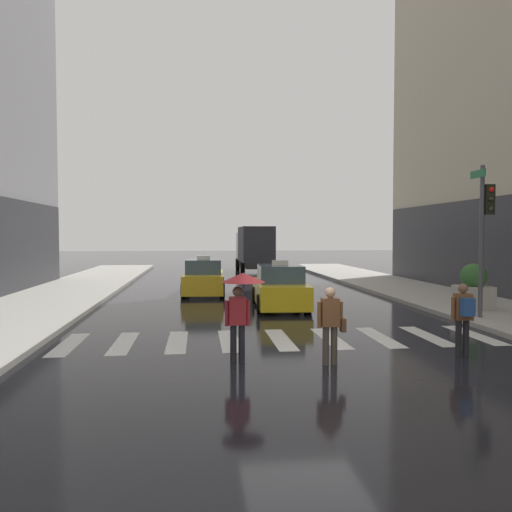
{
  "coord_description": "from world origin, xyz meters",
  "views": [
    {
      "loc": [
        -2.15,
        -10.19,
        2.75
      ],
      "look_at": [
        -0.08,
        8.0,
        2.0
      ],
      "focal_mm": 35.78,
      "sensor_mm": 36.0,
      "label": 1
    }
  ],
  "objects_px": {
    "traffic_light_pole": "(485,219)",
    "planter_near_corner": "(473,288)",
    "pedestrian_with_handbag": "(331,321)",
    "taxi_lead": "(280,288)",
    "pedestrian_with_umbrella": "(241,293)",
    "taxi_second": "(204,279)",
    "box_truck": "(254,247)",
    "pedestrian_with_backpack": "(463,313)"
  },
  "relations": [
    {
      "from": "traffic_light_pole",
      "to": "taxi_second",
      "type": "distance_m",
      "value": 12.58
    },
    {
      "from": "taxi_lead",
      "to": "planter_near_corner",
      "type": "xyz_separation_m",
      "value": [
        6.62,
        -2.07,
        0.15
      ]
    },
    {
      "from": "planter_near_corner",
      "to": "pedestrian_with_umbrella",
      "type": "bearing_deg",
      "value": -145.21
    },
    {
      "from": "traffic_light_pole",
      "to": "taxi_lead",
      "type": "height_order",
      "value": "traffic_light_pole"
    },
    {
      "from": "taxi_second",
      "to": "planter_near_corner",
      "type": "height_order",
      "value": "taxi_second"
    },
    {
      "from": "taxi_lead",
      "to": "planter_near_corner",
      "type": "distance_m",
      "value": 6.93
    },
    {
      "from": "taxi_second",
      "to": "pedestrian_with_handbag",
      "type": "xyz_separation_m",
      "value": [
        2.53,
        -13.39,
        0.21
      ]
    },
    {
      "from": "planter_near_corner",
      "to": "traffic_light_pole",
      "type": "bearing_deg",
      "value": -111.02
    },
    {
      "from": "pedestrian_with_umbrella",
      "to": "pedestrian_with_handbag",
      "type": "bearing_deg",
      "value": -12.7
    },
    {
      "from": "pedestrian_with_handbag",
      "to": "traffic_light_pole",
      "type": "bearing_deg",
      "value": 37.16
    },
    {
      "from": "taxi_lead",
      "to": "pedestrian_with_handbag",
      "type": "distance_m",
      "value": 8.61
    },
    {
      "from": "pedestrian_with_backpack",
      "to": "box_truck",
      "type": "bearing_deg",
      "value": 94.08
    },
    {
      "from": "taxi_second",
      "to": "box_truck",
      "type": "xyz_separation_m",
      "value": [
        3.86,
        13.48,
        1.13
      ]
    },
    {
      "from": "traffic_light_pole",
      "to": "planter_near_corner",
      "type": "xyz_separation_m",
      "value": [
        0.7,
        1.81,
        -2.38
      ]
    },
    {
      "from": "box_truck",
      "to": "pedestrian_with_handbag",
      "type": "relative_size",
      "value": 4.57
    },
    {
      "from": "traffic_light_pole",
      "to": "pedestrian_with_backpack",
      "type": "bearing_deg",
      "value": -125.15
    },
    {
      "from": "pedestrian_with_umbrella",
      "to": "taxi_lead",
      "type": "bearing_deg",
      "value": 75.13
    },
    {
      "from": "traffic_light_pole",
      "to": "pedestrian_with_backpack",
      "type": "xyz_separation_m",
      "value": [
        -3.0,
        -4.26,
        -2.29
      ]
    },
    {
      "from": "pedestrian_with_umbrella",
      "to": "pedestrian_with_backpack",
      "type": "distance_m",
      "value": 5.12
    },
    {
      "from": "pedestrian_with_backpack",
      "to": "taxi_second",
      "type": "bearing_deg",
      "value": 113.95
    },
    {
      "from": "taxi_second",
      "to": "planter_near_corner",
      "type": "distance_m",
      "value": 11.68
    },
    {
      "from": "taxi_second",
      "to": "box_truck",
      "type": "distance_m",
      "value": 14.06
    },
    {
      "from": "taxi_second",
      "to": "pedestrian_with_handbag",
      "type": "relative_size",
      "value": 2.79
    },
    {
      "from": "box_truck",
      "to": "planter_near_corner",
      "type": "xyz_separation_m",
      "value": [
        5.58,
        -20.34,
        -0.98
      ]
    },
    {
      "from": "pedestrian_with_umbrella",
      "to": "pedestrian_with_handbag",
      "type": "relative_size",
      "value": 1.18
    },
    {
      "from": "pedestrian_with_umbrella",
      "to": "planter_near_corner",
      "type": "bearing_deg",
      "value": 34.79
    },
    {
      "from": "traffic_light_pole",
      "to": "taxi_lead",
      "type": "relative_size",
      "value": 1.04
    },
    {
      "from": "pedestrian_with_backpack",
      "to": "traffic_light_pole",
      "type": "bearing_deg",
      "value": 54.85
    },
    {
      "from": "taxi_lead",
      "to": "pedestrian_with_handbag",
      "type": "xyz_separation_m",
      "value": [
        -0.3,
        -8.6,
        0.21
      ]
    },
    {
      "from": "pedestrian_with_handbag",
      "to": "planter_near_corner",
      "type": "xyz_separation_m",
      "value": [
        6.91,
        6.53,
        -0.06
      ]
    },
    {
      "from": "taxi_lead",
      "to": "pedestrian_with_handbag",
      "type": "bearing_deg",
      "value": -91.98
    },
    {
      "from": "pedestrian_with_handbag",
      "to": "pedestrian_with_umbrella",
      "type": "bearing_deg",
      "value": 167.3
    },
    {
      "from": "pedestrian_with_umbrella",
      "to": "planter_near_corner",
      "type": "relative_size",
      "value": 1.21
    },
    {
      "from": "traffic_light_pole",
      "to": "pedestrian_with_handbag",
      "type": "height_order",
      "value": "traffic_light_pole"
    },
    {
      "from": "taxi_second",
      "to": "pedestrian_with_umbrella",
      "type": "height_order",
      "value": "pedestrian_with_umbrella"
    },
    {
      "from": "pedestrian_with_umbrella",
      "to": "planter_near_corner",
      "type": "distance_m",
      "value": 10.72
    },
    {
      "from": "taxi_lead",
      "to": "taxi_second",
      "type": "bearing_deg",
      "value": 120.54
    },
    {
      "from": "taxi_lead",
      "to": "pedestrian_with_backpack",
      "type": "relative_size",
      "value": 2.79
    },
    {
      "from": "traffic_light_pole",
      "to": "planter_near_corner",
      "type": "bearing_deg",
      "value": 68.98
    },
    {
      "from": "box_truck",
      "to": "pedestrian_with_umbrella",
      "type": "distance_m",
      "value": 26.64
    },
    {
      "from": "pedestrian_with_handbag",
      "to": "planter_near_corner",
      "type": "bearing_deg",
      "value": 43.35
    },
    {
      "from": "pedestrian_with_umbrella",
      "to": "box_truck",
      "type": "bearing_deg",
      "value": 83.1
    }
  ]
}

